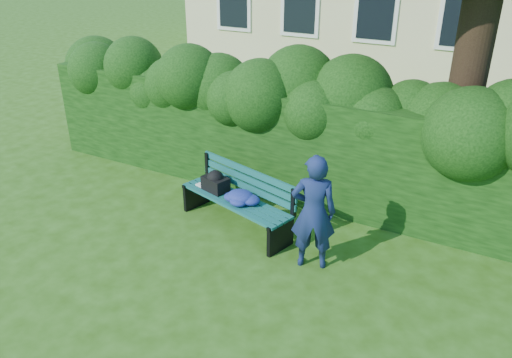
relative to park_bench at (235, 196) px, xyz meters
The scene contains 4 objects.
ground 1.02m from the park_bench, 59.65° to the right, with size 80.00×80.00×0.00m, color #274C0D.
hedge 1.55m from the park_bench, 72.61° to the left, with size 10.00×1.00×1.80m.
park_bench is the anchor object (origin of this frame).
man_reading 1.51m from the park_bench, 16.02° to the right, with size 0.58×0.38×1.60m, color navy.
Camera 1 is at (3.02, -4.89, 3.96)m, focal length 35.00 mm.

